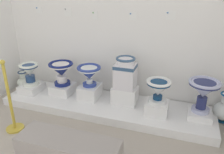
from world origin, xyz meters
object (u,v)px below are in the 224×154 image
(antique_toilet_central_ornate, at_px, (204,90))
(info_placard_fourth, at_px, (133,16))
(decorative_vase_spare, at_px, (24,81))
(decorative_vase_corner, at_px, (224,110))
(plinth_block_central_ornate, at_px, (199,114))
(antique_toilet_pale_glazed, at_px, (61,70))
(antique_toilet_tall_cobalt, at_px, (29,72))
(info_placard_first, at_px, (39,10))
(plinth_block_rightmost, at_px, (157,108))
(plinth_block_pale_glazed, at_px, (63,89))
(plinth_block_broad_patterned, at_px, (90,91))
(antique_toilet_broad_patterned, at_px, (89,73))
(antique_toilet_rightmost, at_px, (158,88))
(antique_toilet_squat_floral, at_px, (125,72))
(plinth_block_squat_floral, at_px, (125,95))
(info_placard_second, at_px, (68,12))
(info_placard_fifth, at_px, (170,15))
(plinth_block_tall_cobalt, at_px, (32,88))
(info_placard_third, at_px, (95,15))
(stanchion_post_near_left, at_px, (11,109))

(antique_toilet_central_ornate, bearing_deg, info_placard_fourth, 160.54)
(decorative_vase_spare, relative_size, decorative_vase_corner, 0.79)
(info_placard_fourth, bearing_deg, plinth_block_central_ornate, -19.46)
(antique_toilet_pale_glazed, bearing_deg, antique_toilet_tall_cobalt, -168.73)
(antique_toilet_tall_cobalt, relative_size, decorative_vase_spare, 1.07)
(info_placard_first, relative_size, decorative_vase_corner, 0.27)
(info_placard_fourth, bearing_deg, plinth_block_rightmost, -43.28)
(plinth_block_pale_glazed, bearing_deg, plinth_block_broad_patterned, -0.39)
(plinth_block_pale_glazed, height_order, plinth_block_central_ornate, plinth_block_pale_glazed)
(antique_toilet_broad_patterned, height_order, decorative_vase_spare, antique_toilet_broad_patterned)
(antique_toilet_rightmost, bearing_deg, antique_toilet_squat_floral, 163.23)
(info_placard_fourth, bearing_deg, decorative_vase_corner, -7.54)
(antique_toilet_pale_glazed, distance_m, plinth_block_rightmost, 1.67)
(plinth_block_squat_floral, height_order, info_placard_second, info_placard_second)
(info_placard_first, height_order, info_placard_fifth, info_placard_first)
(antique_toilet_rightmost, bearing_deg, antique_toilet_broad_patterned, 172.82)
(plinth_block_pale_glazed, bearing_deg, decorative_vase_spare, 171.77)
(plinth_block_tall_cobalt, relative_size, antique_toilet_central_ornate, 0.86)
(info_placard_second, bearing_deg, antique_toilet_tall_cobalt, -140.78)
(plinth_block_rightmost, distance_m, antique_toilet_rightmost, 0.31)
(plinth_block_pale_glazed, distance_m, info_placard_third, 1.35)
(info_placard_second, bearing_deg, decorative_vase_spare, -167.24)
(info_placard_fourth, distance_m, stanchion_post_near_left, 2.17)
(antique_toilet_tall_cobalt, bearing_deg, antique_toilet_pale_glazed, 11.27)
(antique_toilet_tall_cobalt, xyz_separation_m, plinth_block_squat_floral, (1.66, 0.12, -0.23))
(plinth_block_squat_floral, xyz_separation_m, antique_toilet_central_ornate, (1.12, -0.06, 0.29))
(info_placard_first, xyz_separation_m, decorative_vase_corner, (3.11, -0.19, -1.27))
(plinth_block_tall_cobalt, height_order, info_placard_third, info_placard_third)
(antique_toilet_broad_patterned, relative_size, info_placard_fifth, 2.79)
(plinth_block_rightmost, bearing_deg, antique_toilet_rightmost, 90.00)
(info_placard_third, distance_m, decorative_vase_corner, 2.41)
(antique_toilet_central_ornate, height_order, info_placard_second, info_placard_second)
(info_placard_fourth, bearing_deg, antique_toilet_broad_patterned, -149.33)
(plinth_block_rightmost, bearing_deg, decorative_vase_corner, 17.97)
(plinth_block_pale_glazed, xyz_separation_m, plinth_block_squat_floral, (1.10, 0.01, 0.05))
(antique_toilet_pale_glazed, xyz_separation_m, plinth_block_broad_patterned, (0.51, -0.00, -0.31))
(antique_toilet_rightmost, height_order, info_placard_first, info_placard_first)
(antique_toilet_squat_floral, height_order, decorative_vase_corner, antique_toilet_squat_floral)
(plinth_block_broad_patterned, height_order, info_placard_second, info_placard_second)
(antique_toilet_broad_patterned, xyz_separation_m, antique_toilet_rightmost, (1.12, -0.14, -0.04))
(plinth_block_tall_cobalt, distance_m, stanchion_post_near_left, 0.97)
(decorative_vase_spare, bearing_deg, antique_toilet_pale_glazed, -8.23)
(plinth_block_central_ornate, bearing_deg, plinth_block_squat_floral, 176.96)
(info_placard_second, height_order, info_placard_fifth, info_placard_second)
(plinth_block_tall_cobalt, distance_m, plinth_block_broad_patterned, 1.07)
(plinth_block_rightmost, distance_m, info_placard_first, 2.56)
(antique_toilet_tall_cobalt, xyz_separation_m, info_placard_fifth, (2.21, 0.46, 0.97))
(plinth_block_broad_patterned, distance_m, antique_toilet_central_ornate, 1.74)
(plinth_block_tall_cobalt, bearing_deg, plinth_block_broad_patterned, 5.76)
(antique_toilet_rightmost, distance_m, antique_toilet_central_ornate, 0.60)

